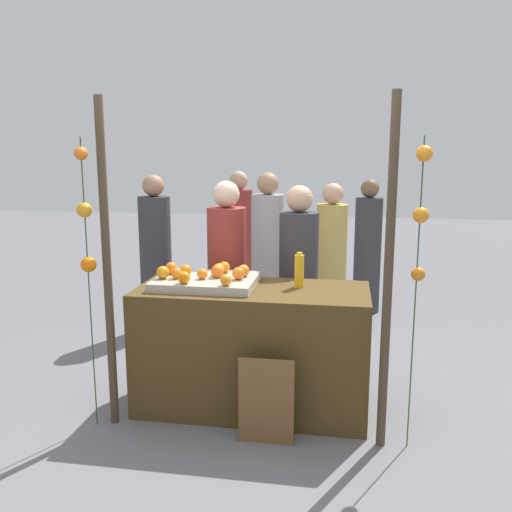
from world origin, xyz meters
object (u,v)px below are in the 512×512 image
stall_counter (253,348)px  vendor_right (298,289)px  orange_0 (202,274)px  vendor_left (227,284)px  juice_bottle (299,271)px  chalkboard_sign (266,402)px  orange_1 (217,271)px

stall_counter → vendor_right: (0.27, 0.62, 0.29)m
orange_0 → vendor_right: bearing=47.0°
stall_counter → vendor_left: 0.77m
juice_bottle → chalkboard_sign: size_ratio=0.43×
juice_bottle → chalkboard_sign: 0.93m
orange_0 → chalkboard_sign: (0.52, -0.45, -0.70)m
chalkboard_sign → vendor_right: vendor_right is taller
stall_counter → chalkboard_sign: stall_counter is taller
orange_0 → vendor_left: size_ratio=0.05×
orange_1 → juice_bottle: (0.57, 0.06, 0.01)m
chalkboard_sign → vendor_left: 1.31m
orange_0 → orange_1: 0.11m
stall_counter → orange_0: bearing=-173.9°
juice_bottle → vendor_left: size_ratio=0.16×
chalkboard_sign → stall_counter: bearing=109.5°
vendor_left → orange_1: bearing=-83.7°
juice_bottle → vendor_left: 0.88m
orange_1 → vendor_left: vendor_left is taller
chalkboard_sign → juice_bottle: bearing=75.7°
stall_counter → orange_0: orange_0 is taller
orange_0 → juice_bottle: bearing=10.4°
chalkboard_sign → vendor_left: size_ratio=0.36×
chalkboard_sign → vendor_right: (0.09, 1.11, 0.45)m
orange_1 → chalkboard_sign: 0.97m
orange_0 → orange_1: bearing=34.4°
orange_1 → vendor_left: size_ratio=0.06×
chalkboard_sign → vendor_right: bearing=85.2°
juice_bottle → chalkboard_sign: juice_bottle is taller
orange_1 → chalkboard_sign: orange_1 is taller
orange_1 → vendor_left: bearing=96.3°
orange_0 → vendor_right: vendor_right is taller
stall_counter → chalkboard_sign: (0.17, -0.49, -0.17)m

